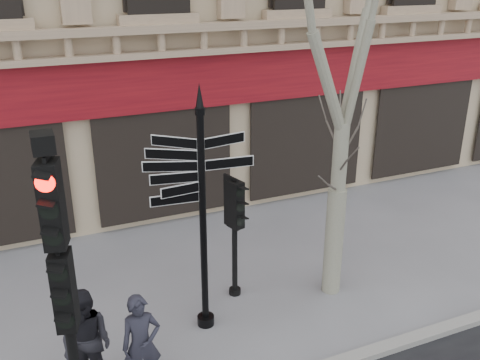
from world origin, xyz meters
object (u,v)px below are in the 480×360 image
object	(u,v)px
pedestrian_a	(141,344)
fingerpost	(202,172)
traffic_signal_secondary	(235,217)
pedestrian_b	(87,343)
traffic_signal_main	(59,258)

from	to	relation	value
pedestrian_a	fingerpost	bearing A→B (deg)	41.63
traffic_signal_secondary	pedestrian_a	xyz separation A→B (m)	(-2.30, -1.81, -0.89)
fingerpost	pedestrian_b	distance (m)	3.16
traffic_signal_main	pedestrian_a	size ratio (longest dim) A/B	2.65
traffic_signal_main	fingerpost	bearing A→B (deg)	48.27
traffic_signal_main	pedestrian_b	xyz separation A→B (m)	(0.24, 0.71, -1.89)
pedestrian_b	pedestrian_a	bearing A→B (deg)	21.59
traffic_signal_main	traffic_signal_secondary	world-z (taller)	traffic_signal_main
fingerpost	traffic_signal_main	world-z (taller)	fingerpost
traffic_signal_main	pedestrian_b	distance (m)	2.03
traffic_signal_main	pedestrian_b	size ratio (longest dim) A/B	2.51
fingerpost	pedestrian_b	xyz separation A→B (m)	(-2.18, -0.82, -2.13)
traffic_signal_main	traffic_signal_secondary	bearing A→B (deg)	49.96
fingerpost	pedestrian_b	world-z (taller)	fingerpost
traffic_signal_main	traffic_signal_secondary	size ratio (longest dim) A/B	1.78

